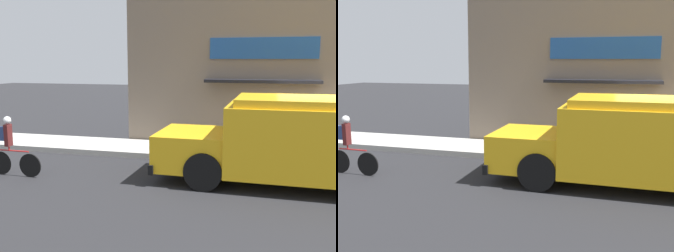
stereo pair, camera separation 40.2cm
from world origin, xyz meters
TOP-DOWN VIEW (x-y plane):
  - ground_plane at (0.00, 0.00)m, footprint 70.00×70.00m
  - sidewalk at (0.00, 1.01)m, footprint 28.00×2.02m
  - storefront at (-0.05, 2.16)m, footprint 12.78×0.89m
  - school_bus at (-0.39, -1.56)m, footprint 6.85×2.78m
  - cyclist at (-8.00, -2.54)m, footprint 1.53×0.20m

SIDE VIEW (x-z plane):
  - ground_plane at x=0.00m, z-range 0.00..0.00m
  - sidewalk at x=0.00m, z-range 0.00..0.18m
  - cyclist at x=-8.00m, z-range -0.02..1.56m
  - school_bus at x=-0.39m, z-range 0.06..2.21m
  - storefront at x=-0.05m, z-range 0.00..5.48m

